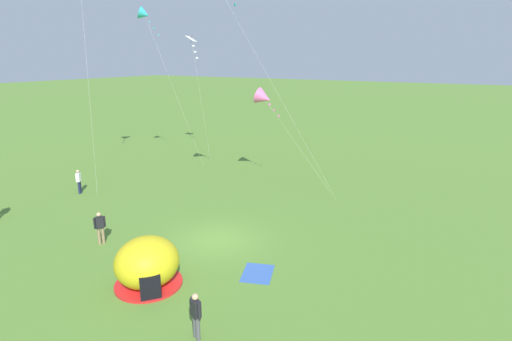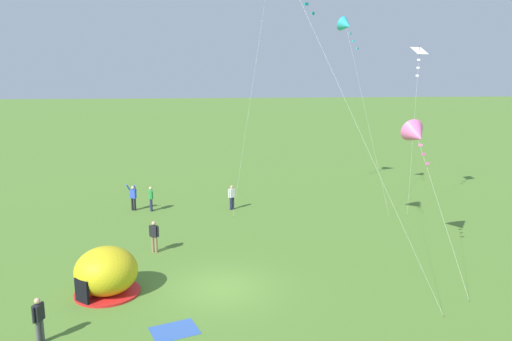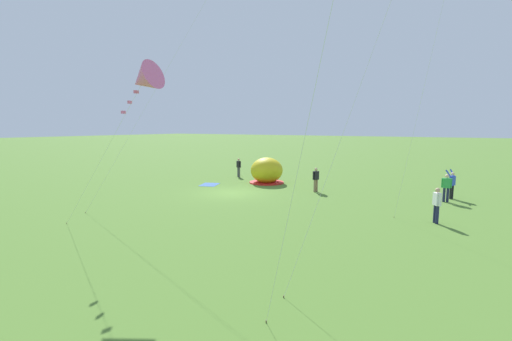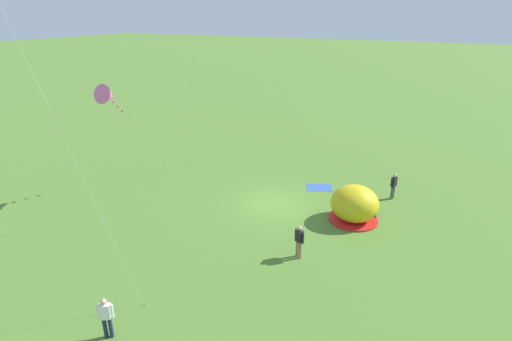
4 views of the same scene
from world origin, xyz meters
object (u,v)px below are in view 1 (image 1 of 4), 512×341
Objects in this scene: person_with_toddler at (196,314)px; kite_white at (192,43)px; kite_cyan at (144,14)px; popup_tent at (147,263)px; kite_pink at (264,98)px; person_strolling at (100,226)px; person_center_field at (79,180)px.

person_with_toddler is 0.15× the size of kite_white.
kite_white is at bearing -7.24° from kite_cyan.
person_with_toddler is 25.80m from kite_cyan.
kite_white is (18.85, 12.62, 9.49)m from popup_tent.
kite_pink is 12.05m from kite_cyan.
kite_cyan reaches higher than person_strolling.
person_with_toddler is (-7.67, -16.64, 0.00)m from person_center_field.
person_strolling is at bearing 70.23° from person_with_toddler.
kite_white is (4.96, -0.63, -2.02)m from kite_cyan.
kite_white reaches higher than kite_pink.
person_with_toddler is at bearing -112.45° from popup_tent.
person_with_toddler is 0.24× the size of kite_pink.
kite_cyan reaches higher than person_with_toddler.
popup_tent is at bearing -168.99° from kite_pink.
person_with_toddler is 27.93m from kite_white.
person_strolling is 9.29m from person_with_toddler.
person_center_field is at bearing 179.29° from kite_white.
kite_cyan is (15.48, 17.11, 11.54)m from person_with_toddler.
person_strolling and person_with_toddler have the same top height.
person_center_field is 15.94m from kite_white.
kite_pink is (8.72, -9.90, 5.46)m from person_center_field.
person_with_toddler is 0.13× the size of kite_cyan.
kite_pink is 11.31m from kite_white.
kite_cyan is (13.89, 13.25, 11.51)m from popup_tent.
kite_cyan is at bearing 47.85° from person_with_toddler.
person_center_field is at bearing 131.38° from kite_pink.
person_strolling is 0.13× the size of kite_cyan.
person_strolling is at bearing -145.88° from kite_cyan.
kite_cyan is at bearing 3.46° from person_center_field.
person_center_field is 0.15× the size of kite_white.
popup_tent is 4.18m from person_with_toddler.
kite_pink reaches higher than person_strolling.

